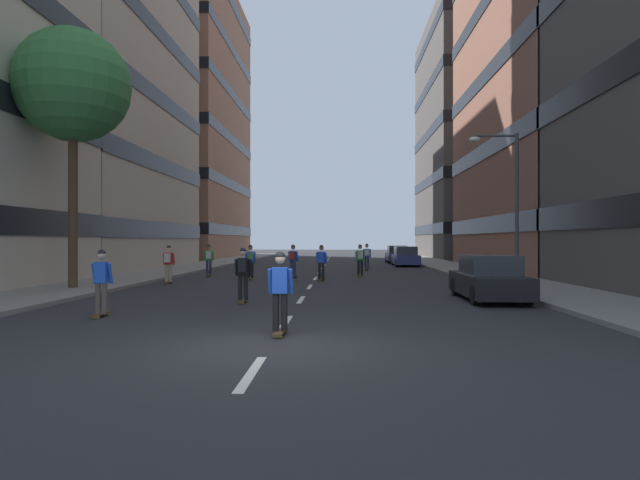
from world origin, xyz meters
The scene contains 23 objects.
ground_plane centered at (0.00, 25.40, 0.00)m, with size 152.39×152.39×0.00m, color #28282B.
sidewalk_left centered at (-9.32, 28.57, 0.07)m, with size 3.60×69.85×0.14m, color gray.
sidewalk_right centered at (9.32, 28.57, 0.07)m, with size 3.60×69.85×0.14m, color gray.
lane_markings centered at (0.00, 25.50, 0.00)m, with size 0.16×57.20×0.01m.
building_left_mid centered at (-19.86, 26.88, 18.17)m, with size 17.61×19.17×36.16m.
building_left_far centered at (-19.86, 51.26, 15.68)m, with size 17.61×23.25×31.17m.
building_right_mid centered at (19.86, 26.88, 17.74)m, with size 17.61×20.56×35.30m.
building_right_far centered at (19.86, 51.26, 13.45)m, with size 17.61×19.77×26.72m.
parked_car_near centered at (6.32, 31.60, 0.70)m, with size 1.82×4.40×1.52m.
parked_car_mid centered at (6.32, 8.09, 0.70)m, with size 1.82×4.40×1.52m.
parked_car_far centered at (6.32, 37.68, 0.70)m, with size 1.82×4.40×1.52m.
street_tree_near centered at (-9.32, 10.82, 8.15)m, with size 4.48×4.48×10.29m.
streetlamp_right centered at (8.59, 13.41, 4.14)m, with size 2.13×0.30×6.50m.
skater_0 centered at (2.40, 19.56, 1.02)m, with size 0.55×0.91×1.78m.
skater_1 centered at (-6.61, 14.32, 1.02)m, with size 0.54×0.91×1.78m.
skater_2 centered at (-1.80, 7.00, 1.02)m, with size 0.54×0.91×1.78m.
skater_3 centered at (0.07, 1.23, 0.98)m, with size 0.54×0.91×1.78m.
skater_4 centered at (-5.96, 19.21, 1.02)m, with size 0.56×0.92×1.78m.
skater_5 centered at (0.37, 16.44, 0.98)m, with size 0.57×0.92×1.78m.
skater_6 centered at (-3.25, 16.88, 1.02)m, with size 0.55×0.92×1.78m.
skater_7 centered at (-4.95, 3.78, 0.98)m, with size 0.54×0.90×1.78m.
skater_8 centered at (3.05, 25.45, 1.02)m, with size 0.54×0.91×1.78m.
skater_9 centered at (-1.21, 18.25, 1.02)m, with size 0.57×0.92×1.78m.
Camera 1 is at (1.37, -10.09, 2.03)m, focal length 30.10 mm.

